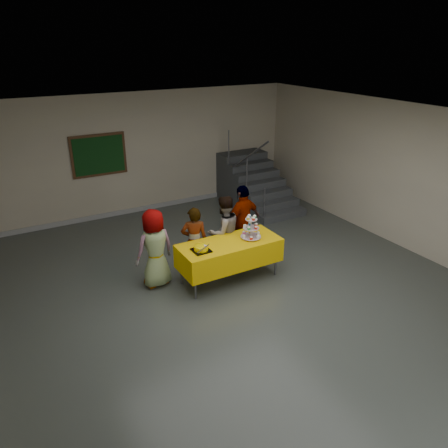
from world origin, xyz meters
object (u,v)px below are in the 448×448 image
object	(u,v)px
schoolchild_a	(155,248)
schoolchild_c	(224,232)
bear_cake	(201,248)
schoolchild_b	(194,241)
schoolchild_d	(243,221)
noticeboard	(99,155)
cupcake_stand	(251,229)
bake_table	(229,253)
staircase	(253,185)

from	to	relation	value
schoolchild_a	schoolchild_c	world-z (taller)	schoolchild_a
bear_cake	schoolchild_b	bearing A→B (deg)	75.73
schoolchild_d	noticeboard	world-z (taller)	noticeboard
cupcake_stand	schoolchild_a	bearing A→B (deg)	161.96
cupcake_stand	noticeboard	bearing A→B (deg)	111.12
cupcake_stand	bear_cake	xyz separation A→B (m)	(-1.04, -0.03, -0.12)
schoolchild_c	schoolchild_d	distance (m)	0.59
bake_table	noticeboard	distance (m)	4.43
schoolchild_a	schoolchild_c	distance (m)	1.42
schoolchild_a	schoolchild_b	size ratio (longest dim) A/B	1.07
cupcake_stand	schoolchild_d	bearing A→B (deg)	68.06
staircase	schoolchild_a	bearing A→B (deg)	-144.22
bear_cake	noticeboard	world-z (taller)	noticeboard
schoolchild_a	staircase	world-z (taller)	staircase
cupcake_stand	schoolchild_b	xyz separation A→B (m)	(-0.89, 0.55, -0.27)
bake_table	schoolchild_c	bearing A→B (deg)	70.86
cupcake_stand	schoolchild_c	xyz separation A→B (m)	(-0.25, 0.57, -0.22)
bake_table	schoolchild_a	xyz separation A→B (m)	(-1.24, 0.51, 0.17)
bear_cake	staircase	size ratio (longest dim) A/B	0.15
schoolchild_d	noticeboard	distance (m)	4.01
bake_table	schoolchild_b	world-z (taller)	schoolchild_b
schoolchild_b	schoolchild_c	bearing A→B (deg)	-156.52
schoolchild_c	noticeboard	size ratio (longest dim) A/B	1.11
noticeboard	staircase	bearing A→B (deg)	-12.33
bear_cake	schoolchild_b	world-z (taller)	schoolchild_b
schoolchild_a	noticeboard	xyz separation A→B (m)	(0.06, 3.63, 0.87)
schoolchild_b	staircase	size ratio (longest dim) A/B	0.56
bake_table	schoolchild_c	distance (m)	0.59
bear_cake	schoolchild_a	world-z (taller)	schoolchild_a
bake_table	cupcake_stand	size ratio (longest dim) A/B	4.22
schoolchild_a	bake_table	bearing A→B (deg)	149.25
schoolchild_c	cupcake_stand	bearing A→B (deg)	109.55
schoolchild_d	staircase	xyz separation A→B (m)	(1.90, 2.58, -0.27)
bear_cake	schoolchild_c	world-z (taller)	schoolchild_c
schoolchild_a	schoolchild_d	size ratio (longest dim) A/B	0.96
schoolchild_d	staircase	world-z (taller)	staircase
schoolchild_a	staircase	xyz separation A→B (m)	(3.88, 2.80, -0.24)
schoolchild_c	schoolchild_b	bearing A→B (deg)	-2.04
bake_table	cupcake_stand	world-z (taller)	cupcake_stand
bake_table	noticeboard	world-z (taller)	noticeboard
cupcake_stand	schoolchild_c	bearing A→B (deg)	113.49
schoolchild_b	schoolchild_d	xyz separation A→B (m)	(1.20, 0.21, 0.08)
schoolchild_a	schoolchild_c	bearing A→B (deg)	172.64
schoolchild_b	staircase	xyz separation A→B (m)	(3.10, 2.79, -0.19)
bake_table	cupcake_stand	bearing A→B (deg)	-4.91
bake_table	noticeboard	xyz separation A→B (m)	(-1.18, 4.14, 1.04)
bake_table	schoolchild_d	world-z (taller)	schoolchild_d
schoolchild_d	noticeboard	bearing A→B (deg)	-74.74
schoolchild_b	schoolchild_c	size ratio (longest dim) A/B	0.93
schoolchild_a	noticeboard	bearing A→B (deg)	-99.35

